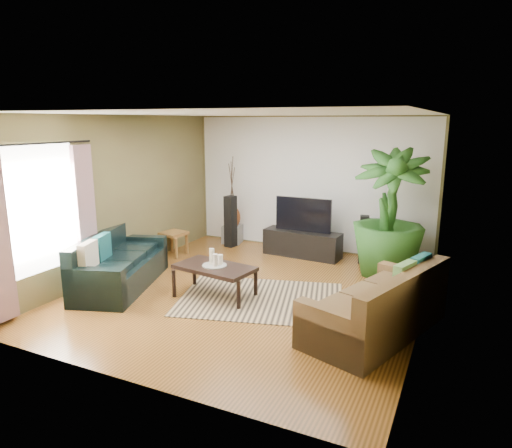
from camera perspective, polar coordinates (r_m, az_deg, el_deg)
The scene contains 27 objects.
floor at distance 7.15m, azimuth -0.69°, elevation -8.56°, with size 5.50×5.50×0.00m, color #935B26.
ceiling at distance 6.66m, azimuth -0.76°, elevation 13.63°, with size 5.50×5.50×0.00m, color white.
wall_back at distance 9.29m, azimuth 6.75°, elevation 4.97°, with size 5.00×5.00×0.00m, color brown.
wall_front at distance 4.53m, azimuth -16.15°, elevation -3.79°, with size 5.00×5.00×0.00m, color brown.
wall_left at distance 8.17m, azimuth -16.73°, elevation 3.43°, with size 5.50×5.50×0.00m, color brown.
wall_right at distance 6.13m, azimuth 20.80°, elevation 0.15°, with size 5.50×5.50×0.00m, color brown.
backwall_panel at distance 9.28m, azimuth 6.73°, elevation 4.96°, with size 4.90×4.90×0.00m, color white.
window_pane at distance 7.06m, azimuth -25.27°, elevation 1.74°, with size 1.80×1.80×0.00m, color white.
curtain_far at distance 7.55m, azimuth -20.51°, elevation 0.89°, with size 0.08×0.35×2.20m, color gray.
curtain_rod at distance 6.92m, azimuth -25.72°, elevation 9.04°, with size 0.03×0.03×1.90m, color black.
sofa_left at distance 7.59m, azimuth -16.51°, elevation -4.43°, with size 2.02×0.87×0.85m, color black.
sofa_right at distance 5.93m, azimuth 14.74°, elevation -9.18°, with size 2.10×0.95×0.85m, color brown.
area_rug at distance 6.89m, azimuth 0.61°, elevation -9.35°, with size 2.39×1.69×0.01m, color tan.
coffee_table at distance 6.96m, azimuth -5.17°, elevation -7.11°, with size 1.18×0.64×0.48m, color black.
candle_tray at distance 6.87m, azimuth -5.21°, elevation -5.16°, with size 0.36×0.36×0.02m, color gray.
candle_tall at distance 6.89m, azimuth -5.53°, elevation -4.03°, with size 0.07×0.07×0.24m, color beige.
candle_mid at distance 6.79m, azimuth -5.10°, elevation -4.51°, with size 0.07×0.07×0.18m, color beige.
candle_short at distance 6.87m, azimuth -4.46°, elevation -4.45°, with size 0.07×0.07×0.15m, color white.
tv_stand at distance 8.97m, azimuth 5.80°, elevation -2.46°, with size 1.51×0.45×0.50m, color black.
television at distance 8.85m, azimuth 5.93°, elevation 1.19°, with size 1.11×0.06×0.66m, color black.
speaker_left at distance 9.56m, azimuth -3.20°, elevation 0.32°, with size 0.19×0.22×1.08m, color black.
speaker_right at distance 8.69m, azimuth 13.30°, elevation -1.89°, with size 0.16×0.18×0.90m, color black.
potted_plant at distance 7.99m, azimuth 16.26°, elevation 1.33°, with size 1.21×1.21×2.17m, color #21501A.
plant_pot at distance 8.22m, azimuth 15.86°, elevation -5.03°, with size 0.40×0.40×0.31m, color black.
pedestal at distance 9.93m, azimuth -2.97°, elevation -1.25°, with size 0.39×0.39×0.39m, color gray.
vase at distance 9.85m, azimuth -2.99°, elevation 0.84°, with size 0.35×0.35×0.50m, color brown.
side_table at distance 9.14m, azimuth -10.23°, elevation -2.42°, with size 0.45×0.45×0.47m, color olive.
Camera 1 is at (2.92, -5.98, 2.61)m, focal length 32.00 mm.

